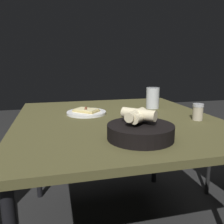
{
  "coord_description": "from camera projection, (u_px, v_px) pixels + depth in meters",
  "views": [
    {
      "loc": [
        0.32,
        1.19,
        1.02
      ],
      "look_at": [
        0.01,
        -0.09,
        0.73
      ],
      "focal_mm": 37.56,
      "sensor_mm": 36.0,
      "label": 1
    }
  ],
  "objects": [
    {
      "name": "dining_table",
      "position": [
        117.0,
        127.0,
        1.28
      ],
      "size": [
        1.06,
        1.16,
        0.72
      ],
      "color": "#4E4A29",
      "rests_on": "ground"
    },
    {
      "name": "pizza_plate",
      "position": [
        86.0,
        112.0,
        1.36
      ],
      "size": [
        0.23,
        0.23,
        0.04
      ],
      "color": "white",
      "rests_on": "dining_table"
    },
    {
      "name": "bread_basket",
      "position": [
        140.0,
        130.0,
        0.92
      ],
      "size": [
        0.26,
        0.26,
        0.12
      ],
      "color": "black",
      "rests_on": "dining_table"
    },
    {
      "name": "beer_glass",
      "position": [
        153.0,
        99.0,
        1.51
      ],
      "size": [
        0.08,
        0.08,
        0.13
      ],
      "color": "silver",
      "rests_on": "dining_table"
    },
    {
      "name": "pepper_shaker",
      "position": [
        198.0,
        113.0,
        1.21
      ],
      "size": [
        0.06,
        0.06,
        0.09
      ],
      "color": "#BFB299",
      "rests_on": "dining_table"
    }
  ]
}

